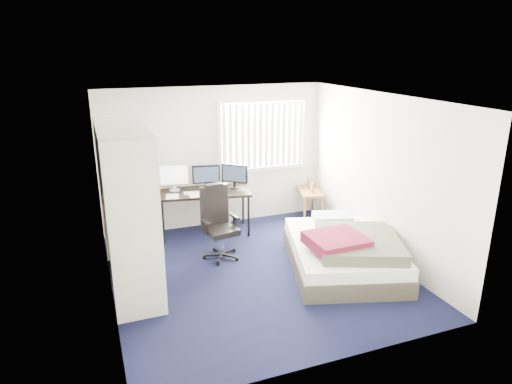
{
  "coord_description": "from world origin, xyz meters",
  "views": [
    {
      "loc": [
        -2.12,
        -5.55,
        3.15
      ],
      "look_at": [
        0.14,
        0.4,
        1.1
      ],
      "focal_mm": 32.0,
      "sensor_mm": 36.0,
      "label": 1
    }
  ],
  "objects": [
    {
      "name": "pine_box",
      "position": [
        -1.65,
        -0.22,
        0.16
      ],
      "size": [
        0.5,
        0.42,
        0.32
      ],
      "primitive_type": "cube",
      "rotation": [
        0.0,
        0.0,
        -0.27
      ],
      "color": "tan",
      "rests_on": "ground"
    },
    {
      "name": "closet",
      "position": [
        -1.67,
        0.27,
        1.35
      ],
      "size": [
        0.64,
        1.84,
        2.22
      ],
      "color": "beige",
      "rests_on": "ground"
    },
    {
      "name": "window_assembly",
      "position": [
        0.9,
        2.04,
        1.6
      ],
      "size": [
        1.72,
        0.09,
        1.32
      ],
      "color": "white",
      "rests_on": "ground"
    },
    {
      "name": "nightstand",
      "position": [
        1.75,
        1.78,
        0.48
      ],
      "size": [
        0.58,
        0.87,
        0.73
      ],
      "color": "brown",
      "rests_on": "ground"
    },
    {
      "name": "bed",
      "position": [
        1.25,
        -0.32,
        0.28
      ],
      "size": [
        2.0,
        2.34,
        0.66
      ],
      "color": "#3B362A",
      "rests_on": "ground"
    },
    {
      "name": "room_shell",
      "position": [
        0.0,
        0.0,
        1.51
      ],
      "size": [
        4.2,
        4.2,
        4.2
      ],
      "color": "silver",
      "rests_on": "ground"
    },
    {
      "name": "footstool",
      "position": [
        0.12,
        1.85,
        0.19
      ],
      "size": [
        0.34,
        0.3,
        0.24
      ],
      "color": "white",
      "rests_on": "ground"
    },
    {
      "name": "ground",
      "position": [
        0.0,
        0.0,
        0.0
      ],
      "size": [
        4.2,
        4.2,
        0.0
      ],
      "primitive_type": "plane",
      "color": "black",
      "rests_on": "ground"
    },
    {
      "name": "desk",
      "position": [
        -0.3,
        1.75,
        0.79
      ],
      "size": [
        1.66,
        0.99,
        1.23
      ],
      "color": "black",
      "rests_on": "ground"
    },
    {
      "name": "office_chair",
      "position": [
        -0.34,
        0.75,
        0.44
      ],
      "size": [
        0.63,
        0.63,
        1.14
      ],
      "color": "black",
      "rests_on": "ground"
    }
  ]
}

